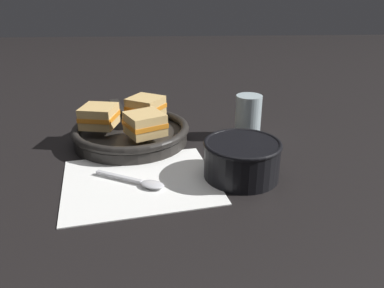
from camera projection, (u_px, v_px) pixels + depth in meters
ground_plane at (178, 170)px, 0.73m from camera, size 4.00×4.00×0.00m
napkin at (140, 180)px, 0.69m from camera, size 0.31×0.28×0.00m
soup_bowl at (242, 157)px, 0.69m from camera, size 0.14×0.14×0.07m
spoon at (143, 182)px, 0.67m from camera, size 0.13×0.08×0.01m
skillet at (131, 133)px, 0.85m from camera, size 0.26×0.36×0.04m
sandwich_near_left at (146, 107)px, 0.89m from camera, size 0.10×0.10×0.05m
sandwich_near_right at (99, 116)px, 0.83m from camera, size 0.09×0.09×0.05m
sandwich_far_left at (145, 124)px, 0.78m from camera, size 0.10×0.10×0.05m
drinking_glass at (248, 116)px, 0.87m from camera, size 0.06×0.06×0.10m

